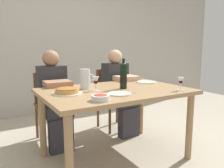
{
  "coord_description": "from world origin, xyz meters",
  "views": [
    {
      "loc": [
        -1.21,
        -1.98,
        1.2
      ],
      "look_at": [
        -0.05,
        -0.01,
        0.82
      ],
      "focal_mm": 36.18,
      "sensor_mm": 36.0,
      "label": 1
    }
  ],
  "objects_px": {
    "wine_bottle": "(123,76)",
    "wine_glass_left_diner": "(96,81)",
    "salad_bowl": "(100,97)",
    "chair_right": "(111,94)",
    "wine_glass_right_diner": "(181,81)",
    "dinner_plate_left_setting": "(147,82)",
    "baked_tart": "(67,91)",
    "diner_right": "(120,89)",
    "water_pitcher": "(85,80)",
    "dinner_plate_right_setting": "(119,94)",
    "diner_left": "(55,96)",
    "dining_table": "(115,98)",
    "chair_left": "(50,101)"
  },
  "relations": [
    {
      "from": "baked_tart",
      "to": "diner_right",
      "type": "height_order",
      "value": "diner_right"
    },
    {
      "from": "baked_tart",
      "to": "diner_right",
      "type": "xyz_separation_m",
      "value": [
        0.96,
        0.59,
        -0.17
      ]
    },
    {
      "from": "wine_bottle",
      "to": "chair_right",
      "type": "distance_m",
      "value": 1.02
    },
    {
      "from": "dining_table",
      "to": "chair_left",
      "type": "height_order",
      "value": "chair_left"
    },
    {
      "from": "salad_bowl",
      "to": "wine_glass_left_diner",
      "type": "bearing_deg",
      "value": 68.81
    },
    {
      "from": "wine_bottle",
      "to": "chair_left",
      "type": "xyz_separation_m",
      "value": [
        -0.55,
        0.89,
        -0.4
      ]
    },
    {
      "from": "dining_table",
      "to": "wine_bottle",
      "type": "xyz_separation_m",
      "value": [
        0.1,
        0.0,
        0.23
      ]
    },
    {
      "from": "baked_tart",
      "to": "dinner_plate_right_setting",
      "type": "distance_m",
      "value": 0.5
    },
    {
      "from": "water_pitcher",
      "to": "chair_left",
      "type": "xyz_separation_m",
      "value": [
        -0.2,
        0.7,
        -0.36
      ]
    },
    {
      "from": "dinner_plate_left_setting",
      "to": "dinner_plate_right_setting",
      "type": "relative_size",
      "value": 1.1
    },
    {
      "from": "wine_bottle",
      "to": "diner_left",
      "type": "distance_m",
      "value": 0.9
    },
    {
      "from": "dining_table",
      "to": "chair_right",
      "type": "bearing_deg",
      "value": 62.72
    },
    {
      "from": "wine_glass_right_diner",
      "to": "dinner_plate_left_setting",
      "type": "distance_m",
      "value": 0.58
    },
    {
      "from": "wine_glass_left_diner",
      "to": "dinner_plate_left_setting",
      "type": "height_order",
      "value": "wine_glass_left_diner"
    },
    {
      "from": "wine_bottle",
      "to": "wine_glass_right_diner",
      "type": "bearing_deg",
      "value": -40.3
    },
    {
      "from": "salad_bowl",
      "to": "chair_right",
      "type": "distance_m",
      "value": 1.5
    },
    {
      "from": "baked_tart",
      "to": "wine_glass_left_diner",
      "type": "relative_size",
      "value": 2.01
    },
    {
      "from": "salad_bowl",
      "to": "diner_right",
      "type": "height_order",
      "value": "diner_right"
    },
    {
      "from": "wine_bottle",
      "to": "wine_glass_left_diner",
      "type": "relative_size",
      "value": 2.21
    },
    {
      "from": "chair_left",
      "to": "diner_right",
      "type": "distance_m",
      "value": 0.94
    },
    {
      "from": "wine_glass_right_diner",
      "to": "dinner_plate_left_setting",
      "type": "xyz_separation_m",
      "value": [
        0.03,
        0.57,
        -0.09
      ]
    },
    {
      "from": "wine_bottle",
      "to": "baked_tart",
      "type": "height_order",
      "value": "wine_bottle"
    },
    {
      "from": "water_pitcher",
      "to": "diner_left",
      "type": "bearing_deg",
      "value": 113.92
    },
    {
      "from": "wine_glass_right_diner",
      "to": "chair_left",
      "type": "bearing_deg",
      "value": 128.02
    },
    {
      "from": "water_pitcher",
      "to": "dining_table",
      "type": "bearing_deg",
      "value": -38.31
    },
    {
      "from": "wine_glass_left_diner",
      "to": "diner_left",
      "type": "relative_size",
      "value": 0.12
    },
    {
      "from": "salad_bowl",
      "to": "dining_table",
      "type": "bearing_deg",
      "value": 44.66
    },
    {
      "from": "wine_bottle",
      "to": "diner_left",
      "type": "height_order",
      "value": "diner_left"
    },
    {
      "from": "baked_tart",
      "to": "wine_glass_right_diner",
      "type": "bearing_deg",
      "value": -21.66
    },
    {
      "from": "dinner_plate_left_setting",
      "to": "baked_tart",
      "type": "bearing_deg",
      "value": -171.92
    },
    {
      "from": "wine_bottle",
      "to": "dinner_plate_right_setting",
      "type": "relative_size",
      "value": 1.41
    },
    {
      "from": "wine_bottle",
      "to": "dinner_plate_left_setting",
      "type": "distance_m",
      "value": 0.53
    },
    {
      "from": "baked_tart",
      "to": "diner_right",
      "type": "distance_m",
      "value": 1.14
    },
    {
      "from": "wine_bottle",
      "to": "diner_left",
      "type": "relative_size",
      "value": 0.28
    },
    {
      "from": "water_pitcher",
      "to": "dinner_plate_right_setting",
      "type": "distance_m",
      "value": 0.46
    },
    {
      "from": "wine_glass_left_diner",
      "to": "salad_bowl",
      "type": "bearing_deg",
      "value": -111.19
    },
    {
      "from": "water_pitcher",
      "to": "salad_bowl",
      "type": "distance_m",
      "value": 0.57
    },
    {
      "from": "wine_glass_left_diner",
      "to": "wine_glass_right_diner",
      "type": "distance_m",
      "value": 0.87
    },
    {
      "from": "salad_bowl",
      "to": "dinner_plate_right_setting",
      "type": "distance_m",
      "value": 0.3
    },
    {
      "from": "water_pitcher",
      "to": "wine_glass_left_diner",
      "type": "bearing_deg",
      "value": -74.43
    },
    {
      "from": "wine_glass_left_diner",
      "to": "diner_left",
      "type": "xyz_separation_m",
      "value": [
        -0.25,
        0.61,
        -0.25
      ]
    },
    {
      "from": "chair_right",
      "to": "dining_table",
      "type": "bearing_deg",
      "value": 61.17
    },
    {
      "from": "chair_right",
      "to": "wine_glass_left_diner",
      "type": "bearing_deg",
      "value": 49.98
    },
    {
      "from": "salad_bowl",
      "to": "dinner_plate_left_setting",
      "type": "relative_size",
      "value": 0.63
    },
    {
      "from": "wine_glass_right_diner",
      "to": "dinner_plate_left_setting",
      "type": "bearing_deg",
      "value": 87.43
    },
    {
      "from": "salad_bowl",
      "to": "wine_bottle",
      "type": "bearing_deg",
      "value": 37.93
    },
    {
      "from": "diner_left",
      "to": "diner_right",
      "type": "xyz_separation_m",
      "value": [
        0.91,
        -0.03,
        0.0
      ]
    },
    {
      "from": "salad_bowl",
      "to": "chair_right",
      "type": "bearing_deg",
      "value": 56.54
    },
    {
      "from": "dining_table",
      "to": "diner_right",
      "type": "relative_size",
      "value": 1.29
    },
    {
      "from": "dinner_plate_right_setting",
      "to": "diner_right",
      "type": "relative_size",
      "value": 0.19
    }
  ]
}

